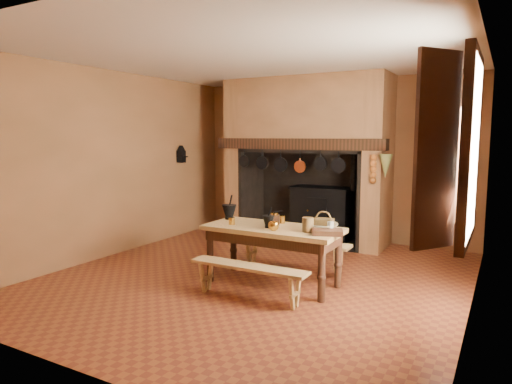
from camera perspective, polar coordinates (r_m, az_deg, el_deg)
floor at (r=6.00m, az=0.11°, el=-10.63°), size 5.50×5.50×0.00m
ceiling at (r=5.80m, az=0.12°, el=16.74°), size 5.50×5.50×0.00m
back_wall at (r=8.25m, az=9.42°, el=4.01°), size 5.00×0.02×2.80m
wall_left at (r=7.28m, az=-17.41°, el=3.39°), size 0.02×5.50×2.80m
wall_right at (r=5.03m, az=25.90°, el=1.51°), size 0.02×5.50×2.80m
wall_front at (r=3.60m, az=-21.60°, el=-0.21°), size 5.00×0.02×2.80m
chimney_breast at (r=7.93m, az=6.34°, el=6.92°), size 2.95×0.96×2.80m
iron_range at (r=8.08m, az=8.28°, el=-2.57°), size 1.12×0.55×1.60m
hearth_pans at (r=8.35m, az=1.17°, el=-4.90°), size 0.51×0.62×0.20m
hanging_pans at (r=7.51m, az=4.54°, el=3.49°), size 1.92×0.29×0.27m
onion_string at (r=7.04m, az=14.45°, el=2.81°), size 0.12×0.10×0.46m
herb_bunch at (r=6.99m, az=15.89°, el=3.15°), size 0.20×0.20×0.35m
window at (r=4.63m, az=23.94°, el=4.92°), size 0.39×1.75×1.76m
wall_coffee_mill at (r=8.37m, az=-9.33°, el=4.85°), size 0.23×0.16×0.31m
work_table at (r=5.59m, az=2.13°, el=-5.50°), size 1.67×0.74×0.72m
bench_front at (r=5.16m, az=-0.97°, el=-10.18°), size 1.40×0.25×0.39m
bench_back at (r=6.18m, az=4.65°, el=-6.95°), size 1.57×0.27×0.44m
mortar_large at (r=6.05m, az=-3.36°, el=-2.40°), size 0.19×0.19×0.33m
mortar_small at (r=5.49m, az=1.57°, el=-3.63°), size 0.15×0.15×0.25m
coffee_grinder at (r=5.67m, az=2.34°, el=-3.42°), size 0.18×0.16×0.19m
brass_mug_a at (r=5.70m, az=-3.04°, el=-3.64°), size 0.09×0.09×0.09m
brass_mug_b at (r=5.78m, az=3.23°, el=-3.44°), size 0.09×0.09×0.10m
mixing_bowl at (r=5.40m, az=8.44°, el=-4.33°), size 0.42×0.42×0.08m
stoneware_crock at (r=5.29m, az=6.50°, el=-4.09°), size 0.15×0.15×0.17m
glass_jar at (r=5.28m, az=9.31°, el=-4.37°), size 0.09×0.09×0.13m
wicker_basket at (r=5.44m, az=8.40°, el=-3.92°), size 0.26×0.20×0.23m
wooden_tray at (r=5.19m, az=8.92°, el=-4.95°), size 0.40×0.35×0.06m
brass_cup at (r=5.34m, az=2.21°, el=-4.30°), size 0.14×0.14×0.10m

